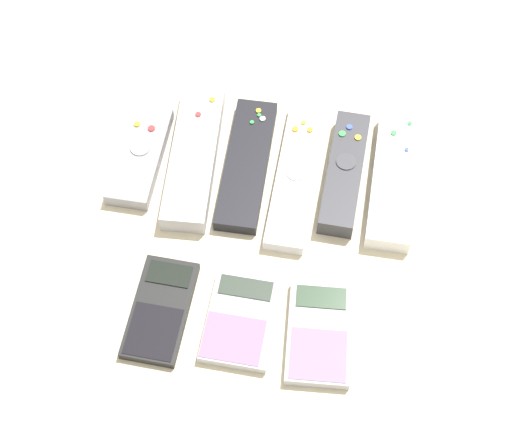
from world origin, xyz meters
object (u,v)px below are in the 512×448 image
object	(u,v)px
remote_5	(394,180)
calculator_2	(319,333)
remote_2	(247,164)
remote_1	(194,156)
remote_4	(344,173)
remote_0	(140,155)
calculator_1	(238,320)
remote_3	(296,175)
calculator_0	(160,310)

from	to	relation	value
remote_5	calculator_2	distance (m)	0.23
remote_2	calculator_2	world-z (taller)	remote_2
remote_1	remote_4	world-z (taller)	same
remote_0	calculator_1	xyz separation A→B (m)	(0.16, -0.21, -0.00)
calculator_1	remote_0	bearing A→B (deg)	129.51
calculator_2	remote_3	bearing A→B (deg)	100.43
remote_2	remote_0	bearing A→B (deg)	-177.17
remote_1	remote_3	world-z (taller)	remote_1
remote_1	calculator_2	distance (m)	0.29
remote_0	remote_3	distance (m)	0.20
calculator_2	remote_1	bearing A→B (deg)	126.74
remote_0	remote_2	size ratio (longest dim) A/B	0.78
remote_0	remote_1	bearing A→B (deg)	7.58
calculator_0	remote_3	bearing A→B (deg)	59.99
remote_2	remote_5	bearing A→B (deg)	0.49
remote_1	remote_4	size ratio (longest dim) A/B	1.22
remote_1	calculator_1	xyz separation A→B (m)	(0.09, -0.22, -0.01)
remote_4	calculator_0	size ratio (longest dim) A/B	1.32
remote_0	calculator_2	size ratio (longest dim) A/B	1.19
calculator_0	remote_4	bearing A→B (deg)	51.10
remote_0	remote_3	size ratio (longest dim) A/B	0.69
remote_2	calculator_2	xyz separation A→B (m)	(0.12, -0.22, -0.00)
remote_2	remote_3	xyz separation A→B (m)	(0.07, -0.01, -0.00)
remote_4	remote_3	bearing A→B (deg)	-167.92
calculator_1	calculator_0	bearing A→B (deg)	-177.87
remote_0	calculator_0	size ratio (longest dim) A/B	1.14
remote_2	calculator_0	bearing A→B (deg)	-107.49
calculator_1	remote_1	bearing A→B (deg)	114.83
remote_3	calculator_1	bearing A→B (deg)	-99.87
calculator_0	remote_2	bearing A→B (deg)	75.09
remote_3	remote_5	bearing A→B (deg)	5.99
remote_0	calculator_2	distance (m)	0.33
remote_0	calculator_1	world-z (taller)	remote_0
remote_5	calculator_1	size ratio (longest dim) A/B	1.68
remote_1	remote_2	size ratio (longest dim) A/B	1.10
remote_3	calculator_2	bearing A→B (deg)	-74.45
remote_3	remote_2	bearing A→B (deg)	174.82
remote_3	remote_5	distance (m)	0.12
remote_2	calculator_1	distance (m)	0.22
remote_0	calculator_0	world-z (taller)	remote_0
remote_3	calculator_2	size ratio (longest dim) A/B	1.71
calculator_2	calculator_0	bearing A→B (deg)	175.55
remote_1	remote_3	xyz separation A→B (m)	(0.13, -0.01, -0.00)
remote_0	calculator_0	distance (m)	0.22
calculator_1	remote_3	bearing A→B (deg)	80.48
remote_2	remote_4	size ratio (longest dim) A/B	1.11
calculator_1	calculator_2	world-z (taller)	same
remote_0	remote_5	bearing A→B (deg)	2.94
remote_3	remote_4	bearing A→B (deg)	11.19
remote_1	remote_2	xyz separation A→B (m)	(0.07, -0.00, -0.00)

